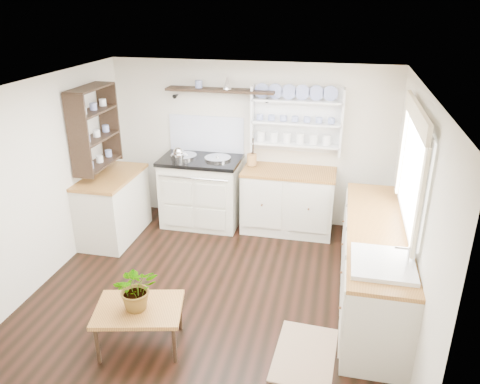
# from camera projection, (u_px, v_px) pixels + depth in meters

# --- Properties ---
(floor) EXTENTS (4.00, 3.80, 0.01)m
(floor) POSITION_uv_depth(u_px,v_px,m) (218.00, 286.00, 5.40)
(floor) COLOR black
(floor) RESTS_ON ground
(wall_back) EXTENTS (4.00, 0.02, 2.30)m
(wall_back) POSITION_uv_depth(u_px,v_px,m) (250.00, 144.00, 6.66)
(wall_back) COLOR silver
(wall_back) RESTS_ON ground
(wall_right) EXTENTS (0.02, 3.80, 2.30)m
(wall_right) POSITION_uv_depth(u_px,v_px,m) (413.00, 212.00, 4.56)
(wall_right) COLOR silver
(wall_right) RESTS_ON ground
(wall_left) EXTENTS (0.02, 3.80, 2.30)m
(wall_left) POSITION_uv_depth(u_px,v_px,m) (47.00, 180.00, 5.35)
(wall_left) COLOR silver
(wall_left) RESTS_ON ground
(ceiling) EXTENTS (4.00, 3.80, 0.01)m
(ceiling) POSITION_uv_depth(u_px,v_px,m) (213.00, 85.00, 4.51)
(ceiling) COLOR white
(ceiling) RESTS_ON wall_back
(window) EXTENTS (0.08, 1.55, 1.22)m
(window) POSITION_uv_depth(u_px,v_px,m) (412.00, 167.00, 4.54)
(window) COLOR white
(window) RESTS_ON wall_right
(aga_cooker) EXTENTS (1.12, 0.77, 1.03)m
(aga_cooker) POSITION_uv_depth(u_px,v_px,m) (202.00, 190.00, 6.74)
(aga_cooker) COLOR beige
(aga_cooker) RESTS_ON floor
(back_cabinets) EXTENTS (1.27, 0.63, 0.90)m
(back_cabinets) POSITION_uv_depth(u_px,v_px,m) (288.00, 200.00, 6.54)
(back_cabinets) COLOR beige
(back_cabinets) RESTS_ON floor
(right_cabinets) EXTENTS (0.62, 2.43, 0.90)m
(right_cabinets) POSITION_uv_depth(u_px,v_px,m) (373.00, 264.00, 4.97)
(right_cabinets) COLOR beige
(right_cabinets) RESTS_ON floor
(belfast_sink) EXTENTS (0.55, 0.60, 0.45)m
(belfast_sink) POSITION_uv_depth(u_px,v_px,m) (381.00, 275.00, 4.17)
(belfast_sink) COLOR white
(belfast_sink) RESTS_ON right_cabinets
(left_cabinets) EXTENTS (0.62, 1.13, 0.90)m
(left_cabinets) POSITION_uv_depth(u_px,v_px,m) (113.00, 206.00, 6.37)
(left_cabinets) COLOR beige
(left_cabinets) RESTS_ON floor
(plate_rack) EXTENTS (1.20, 0.22, 0.90)m
(plate_rack) POSITION_uv_depth(u_px,v_px,m) (297.00, 119.00, 6.35)
(plate_rack) COLOR white
(plate_rack) RESTS_ON wall_back
(high_shelf) EXTENTS (1.50, 0.29, 0.16)m
(high_shelf) POSITION_uv_depth(u_px,v_px,m) (220.00, 91.00, 6.34)
(high_shelf) COLOR black
(high_shelf) RESTS_ON wall_back
(left_shelving) EXTENTS (0.28, 0.80, 1.05)m
(left_shelving) POSITION_uv_depth(u_px,v_px,m) (94.00, 127.00, 5.97)
(left_shelving) COLOR black
(left_shelving) RESTS_ON wall_left
(kettle) EXTENTS (0.20, 0.20, 0.24)m
(kettle) POSITION_uv_depth(u_px,v_px,m) (179.00, 156.00, 6.48)
(kettle) COLOR silver
(kettle) RESTS_ON aga_cooker
(utensil_crock) EXTENTS (0.14, 0.14, 0.16)m
(utensil_crock) POSITION_uv_depth(u_px,v_px,m) (252.00, 160.00, 6.51)
(utensil_crock) COLOR #AC773F
(utensil_crock) RESTS_ON back_cabinets
(center_table) EXTENTS (0.90, 0.73, 0.43)m
(center_table) POSITION_uv_depth(u_px,v_px,m) (139.00, 312.00, 4.35)
(center_table) COLOR brown
(center_table) RESTS_ON floor
(potted_plant) EXTENTS (0.51, 0.49, 0.44)m
(potted_plant) POSITION_uv_depth(u_px,v_px,m) (137.00, 288.00, 4.24)
(potted_plant) COLOR #3F7233
(potted_plant) RESTS_ON center_table
(floor_rug) EXTENTS (0.60, 0.88, 0.02)m
(floor_rug) POSITION_uv_depth(u_px,v_px,m) (305.00, 354.00, 4.36)
(floor_rug) COLOR #866B4E
(floor_rug) RESTS_ON floor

